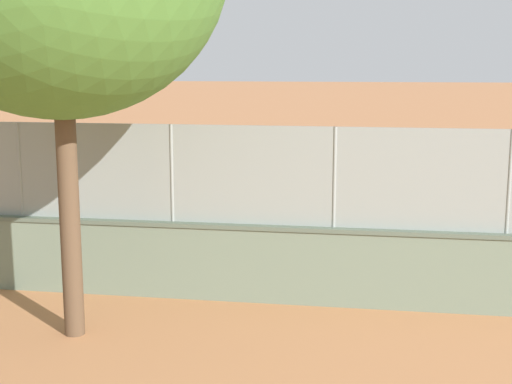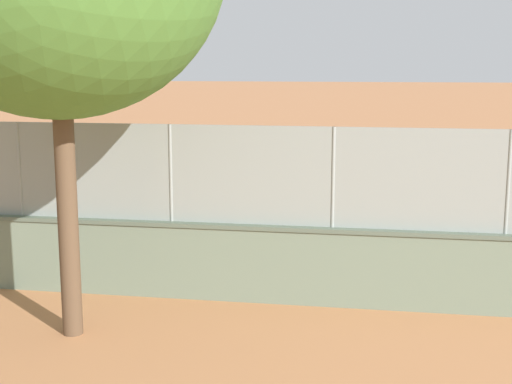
% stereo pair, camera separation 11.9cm
% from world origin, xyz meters
% --- Properties ---
extents(ground_plane, '(260.00, 260.00, 0.00)m').
position_xyz_m(ground_plane, '(0.00, 0.00, 0.00)').
color(ground_plane, '#B27247').
extents(perimeter_wall, '(28.71, 0.96, 1.51)m').
position_xyz_m(perimeter_wall, '(-2.12, 10.69, 0.76)').
color(perimeter_wall, slate).
rests_on(perimeter_wall, ground_plane).
extents(fence_panel_on_wall, '(28.19, 0.58, 1.89)m').
position_xyz_m(fence_panel_on_wall, '(-2.12, 10.69, 2.46)').
color(fence_panel_on_wall, gray).
rests_on(fence_panel_on_wall, perimeter_wall).
extents(player_crossing_court, '(1.24, 0.73, 1.54)m').
position_xyz_m(player_crossing_court, '(-1.23, 7.97, 0.90)').
color(player_crossing_court, black).
rests_on(player_crossing_court, ground_plane).
extents(player_at_service_line, '(0.93, 0.73, 1.57)m').
position_xyz_m(player_at_service_line, '(5.01, 7.50, 0.92)').
color(player_at_service_line, navy).
rests_on(player_at_service_line, ground_plane).
extents(player_baseline_waiting, '(0.73, 0.76, 1.57)m').
position_xyz_m(player_baseline_waiting, '(5.12, -0.12, 0.92)').
color(player_baseline_waiting, '#591919').
rests_on(player_baseline_waiting, ground_plane).
extents(sports_ball, '(0.23, 0.23, 0.23)m').
position_xyz_m(sports_ball, '(-0.12, 8.94, 1.38)').
color(sports_ball, orange).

